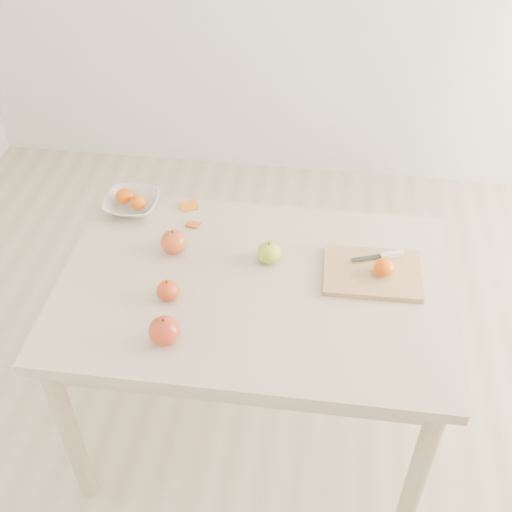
# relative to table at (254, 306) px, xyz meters

# --- Properties ---
(ground) EXTENTS (3.50, 3.50, 0.00)m
(ground) POSITION_rel_table_xyz_m (0.00, 0.00, -0.65)
(ground) COLOR #C6B293
(ground) RESTS_ON ground
(table) EXTENTS (1.20, 0.80, 0.75)m
(table) POSITION_rel_table_xyz_m (0.00, 0.00, 0.00)
(table) COLOR beige
(table) RESTS_ON ground
(cutting_board) EXTENTS (0.30, 0.22, 0.02)m
(cutting_board) POSITION_rel_table_xyz_m (0.36, 0.09, 0.11)
(cutting_board) COLOR tan
(cutting_board) RESTS_ON table
(board_tangerine) EXTENTS (0.06, 0.06, 0.05)m
(board_tangerine) POSITION_rel_table_xyz_m (0.39, 0.08, 0.14)
(board_tangerine) COLOR #D95D07
(board_tangerine) RESTS_ON cutting_board
(fruit_bowl) EXTENTS (0.19, 0.19, 0.05)m
(fruit_bowl) POSITION_rel_table_xyz_m (-0.47, 0.31, 0.12)
(fruit_bowl) COLOR silver
(fruit_bowl) RESTS_ON table
(bowl_tangerine_near) EXTENTS (0.06, 0.06, 0.05)m
(bowl_tangerine_near) POSITION_rel_table_xyz_m (-0.50, 0.32, 0.14)
(bowl_tangerine_near) COLOR #CF4507
(bowl_tangerine_near) RESTS_ON fruit_bowl
(bowl_tangerine_far) EXTENTS (0.06, 0.06, 0.05)m
(bowl_tangerine_far) POSITION_rel_table_xyz_m (-0.44, 0.30, 0.14)
(bowl_tangerine_far) COLOR #DE5B07
(bowl_tangerine_far) RESTS_ON fruit_bowl
(orange_peel_a) EXTENTS (0.07, 0.07, 0.01)m
(orange_peel_a) POSITION_rel_table_xyz_m (-0.27, 0.35, 0.10)
(orange_peel_a) COLOR #D2690E
(orange_peel_a) RESTS_ON table
(orange_peel_b) EXTENTS (0.05, 0.04, 0.01)m
(orange_peel_b) POSITION_rel_table_xyz_m (-0.24, 0.25, 0.10)
(orange_peel_b) COLOR #DA530F
(orange_peel_b) RESTS_ON table
(paring_knife) EXTENTS (0.17, 0.07, 0.01)m
(paring_knife) POSITION_rel_table_xyz_m (0.40, 0.16, 0.12)
(paring_knife) COLOR white
(paring_knife) RESTS_ON cutting_board
(apple_green) EXTENTS (0.08, 0.08, 0.07)m
(apple_green) POSITION_rel_table_xyz_m (0.03, 0.11, 0.13)
(apple_green) COLOR #699D1D
(apple_green) RESTS_ON table
(apple_red_b) EXTENTS (0.07, 0.07, 0.06)m
(apple_red_b) POSITION_rel_table_xyz_m (-0.24, -0.09, 0.13)
(apple_red_b) COLOR maroon
(apple_red_b) RESTS_ON table
(apple_red_c) EXTENTS (0.09, 0.09, 0.08)m
(apple_red_c) POSITION_rel_table_xyz_m (-0.21, -0.26, 0.14)
(apple_red_c) COLOR maroon
(apple_red_c) RESTS_ON table
(apple_red_a) EXTENTS (0.08, 0.08, 0.08)m
(apple_red_a) POSITION_rel_table_xyz_m (-0.27, 0.12, 0.14)
(apple_red_a) COLOR maroon
(apple_red_a) RESTS_ON table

